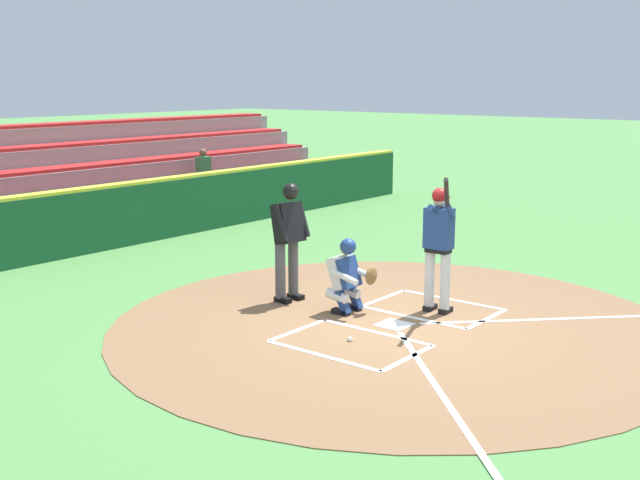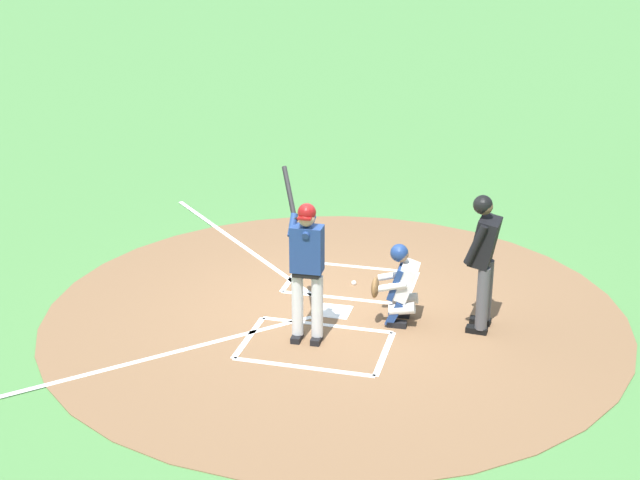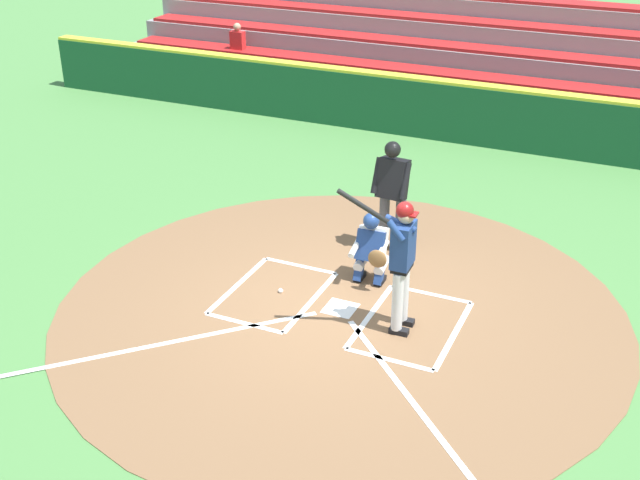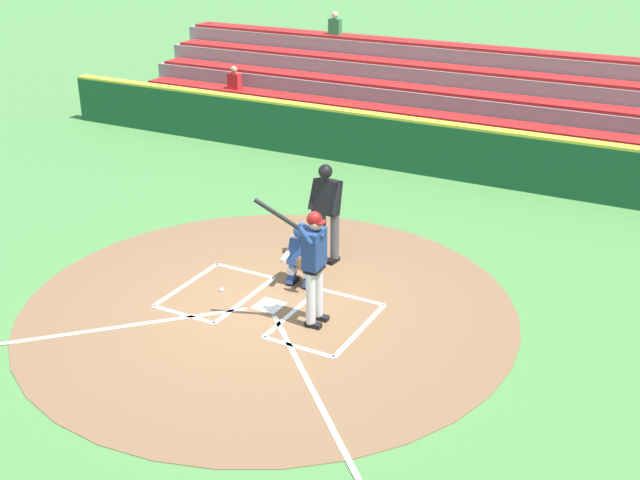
% 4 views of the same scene
% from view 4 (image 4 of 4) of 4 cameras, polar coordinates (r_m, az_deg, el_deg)
% --- Properties ---
extents(ground_plane, '(120.00, 120.00, 0.00)m').
position_cam_4_polar(ground_plane, '(12.83, -3.72, -4.82)').
color(ground_plane, '#4C8442').
extents(dirt_circle, '(8.00, 8.00, 0.01)m').
position_cam_4_polar(dirt_circle, '(12.83, -3.72, -4.80)').
color(dirt_circle, brown).
rests_on(dirt_circle, ground).
extents(home_plate_and_chalk, '(7.93, 4.91, 0.01)m').
position_cam_4_polar(home_plate_and_chalk, '(12.19, -5.90, -6.49)').
color(home_plate_and_chalk, white).
rests_on(home_plate_and_chalk, dirt_circle).
extents(batter, '(0.91, 0.74, 2.13)m').
position_cam_4_polar(batter, '(11.81, -0.48, -1.44)').
color(batter, silver).
rests_on(batter, ground).
extents(catcher, '(0.60, 0.60, 1.13)m').
position_cam_4_polar(catcher, '(13.22, -1.34, -1.03)').
color(catcher, black).
rests_on(catcher, ground).
extents(plate_umpire, '(0.60, 0.45, 1.86)m').
position_cam_4_polar(plate_umpire, '(13.94, 0.51, 2.49)').
color(plate_umpire, '#4C4C51').
rests_on(plate_umpire, ground).
extents(baseball, '(0.07, 0.07, 0.07)m').
position_cam_4_polar(baseball, '(13.34, -7.17, -3.62)').
color(baseball, white).
rests_on(baseball, ground).
extents(backstop_wall, '(22.00, 0.36, 1.31)m').
position_cam_4_polar(backstop_wall, '(18.89, 8.25, 6.60)').
color(backstop_wall, '#19512D').
rests_on(backstop_wall, ground).
extents(bleacher_stand, '(20.00, 4.25, 3.00)m').
position_cam_4_polar(bleacher_stand, '(21.83, 11.30, 9.25)').
color(bleacher_stand, gray).
rests_on(bleacher_stand, ground).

